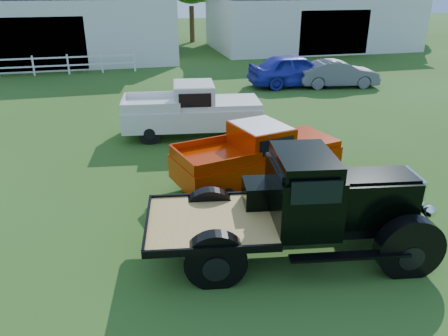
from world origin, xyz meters
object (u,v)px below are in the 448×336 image
object	(u,v)px
vintage_flatbed	(296,206)
white_pickup	(192,110)
red_pickup	(257,154)
misc_car_grey	(338,74)
misc_car_blue	(295,70)

from	to	relation	value
vintage_flatbed	white_pickup	distance (m)	8.20
vintage_flatbed	red_pickup	distance (m)	3.55
white_pickup	red_pickup	bearing A→B (deg)	-69.80
white_pickup	misc_car_grey	xyz separation A→B (m)	(9.05, 6.00, -0.25)
red_pickup	misc_car_grey	xyz separation A→B (m)	(8.01, 10.65, -0.18)
misc_car_blue	misc_car_grey	world-z (taller)	misc_car_blue
red_pickup	misc_car_grey	size ratio (longest dim) A/B	1.13
vintage_flatbed	misc_car_grey	world-z (taller)	vintage_flatbed
vintage_flatbed	white_pickup	world-z (taller)	vintage_flatbed
white_pickup	misc_car_grey	distance (m)	10.86
white_pickup	misc_car_grey	world-z (taller)	white_pickup
red_pickup	misc_car_blue	distance (m)	12.78
white_pickup	misc_car_blue	distance (m)	9.62
red_pickup	misc_car_blue	bearing A→B (deg)	48.80
vintage_flatbed	red_pickup	world-z (taller)	vintage_flatbed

